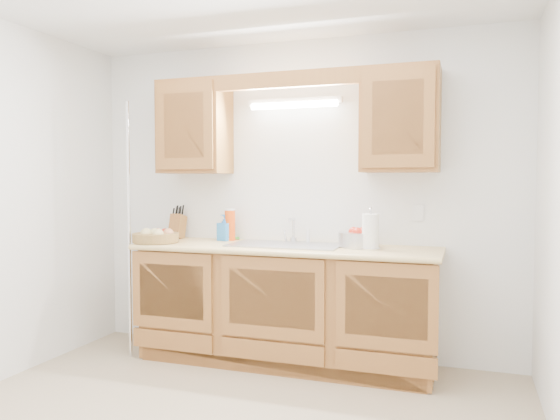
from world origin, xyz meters
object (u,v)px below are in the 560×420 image
at_px(fruit_basket, 156,236).
at_px(knife_block, 177,226).
at_px(apple_bowl, 358,238).
at_px(paper_towel, 370,232).

distance_m(fruit_basket, knife_block, 0.35).
xyz_separation_m(knife_block, apple_bowl, (1.57, -0.12, -0.04)).
bearing_deg(knife_block, paper_towel, -5.93).
relative_size(fruit_basket, apple_bowl, 0.99).
xyz_separation_m(paper_towel, apple_bowl, (-0.10, 0.09, -0.06)).
bearing_deg(paper_towel, knife_block, 172.75).
bearing_deg(paper_towel, fruit_basket, -175.64).
bearing_deg(fruit_basket, apple_bowl, 7.94).
xyz_separation_m(knife_block, paper_towel, (1.68, -0.21, 0.02)).
relative_size(knife_block, apple_bowl, 0.81).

